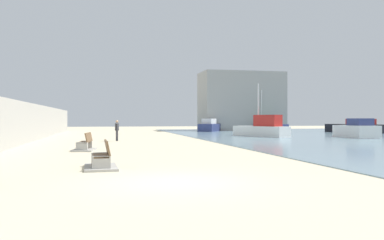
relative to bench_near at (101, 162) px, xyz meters
name	(u,v)px	position (x,y,z in m)	size (l,w,h in m)	color
ground_plane	(131,143)	(1.94, 14.40, -0.23)	(120.00, 120.00, 0.00)	beige
seawall	(18,123)	(-5.56, 14.40, 1.21)	(0.80, 64.00, 2.88)	#ADAAA3
bench_near	(101,162)	(0.00, 0.00, 0.00)	(1.19, 2.15, 0.98)	#ADAAA3
bench_far	(85,146)	(-0.94, 8.24, 0.00)	(1.38, 2.23, 0.98)	#ADAAA3
person_walking	(117,129)	(1.05, 17.31, 0.70)	(0.31, 0.48, 1.62)	#333338
boat_distant	(355,127)	(29.75, 29.01, 0.45)	(3.61, 7.77, 1.67)	black
boat_far_left	(265,126)	(22.13, 38.65, 0.44)	(5.05, 7.35, 5.75)	navy
boat_outer	(211,126)	(14.18, 38.36, 0.46)	(4.72, 6.21, 1.70)	navy
boat_far_right	(357,130)	(22.30, 17.80, 0.48)	(2.23, 4.19, 1.72)	white
boat_mid_bay	(262,128)	(14.79, 21.54, 0.56)	(4.00, 6.07, 5.08)	white
harbor_building	(241,102)	(19.96, 42.40, 4.04)	(12.00, 6.00, 8.55)	#9E9E99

